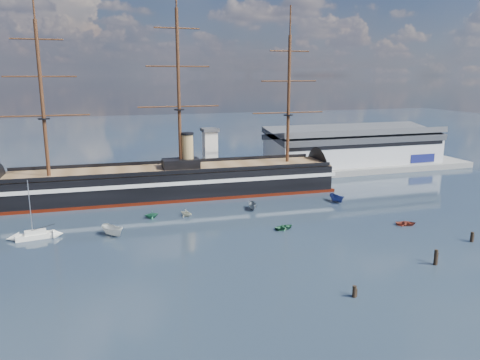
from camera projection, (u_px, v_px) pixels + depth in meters
name	position (u px, v px, depth m)	size (l,w,h in m)	color
ground	(232.00, 212.00, 115.06)	(600.00, 600.00, 0.00)	#1F2B3C
quay	(229.00, 179.00, 151.49)	(180.00, 18.00, 2.00)	slate
warehouse	(354.00, 146.00, 167.88)	(63.00, 21.00, 11.60)	#B7BABC
quay_tower	(210.00, 152.00, 144.48)	(5.00, 5.00, 15.00)	silver
warship	(168.00, 182.00, 129.02)	(113.20, 19.89, 53.94)	black
sailboat	(36.00, 235.00, 95.87)	(7.97, 3.44, 12.34)	silver
motorboat_a	(113.00, 236.00, 97.41)	(7.23, 2.65, 2.89)	silver
motorboat_b	(285.00, 229.00, 101.91)	(2.83, 1.13, 1.32)	#28633F
motorboat_c	(253.00, 210.00, 116.59)	(5.63, 2.06, 2.25)	slate
motorboat_d	(186.00, 216.00, 111.15)	(5.34, 2.31, 1.96)	beige
motorboat_e	(406.00, 225.00, 104.60)	(2.78, 1.11, 1.30)	maroon
motorboat_f	(337.00, 202.00, 123.58)	(6.35, 2.33, 2.54)	navy
motorboat_g	(152.00, 218.00, 109.78)	(5.62, 2.43, 2.06)	#206545
piling_near_mid	(354.00, 297.00, 70.62)	(0.64, 0.64, 2.51)	black
piling_near_right	(435.00, 265.00, 82.63)	(0.64, 0.64, 3.53)	black
piling_far_right	(471.00, 242.00, 94.06)	(0.64, 0.64, 2.76)	black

